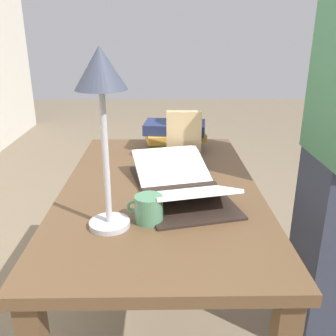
{
  "coord_description": "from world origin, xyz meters",
  "views": [
    {
      "loc": [
        -1.29,
        -0.01,
        1.29
      ],
      "look_at": [
        -0.03,
        -0.03,
        0.82
      ],
      "focal_mm": 40.0,
      "sensor_mm": 36.0,
      "label": 1
    }
  ],
  "objects_px": {
    "book_stack_tall": "(175,135)",
    "coffee_mug": "(148,209)",
    "open_book": "(180,184)",
    "book_standing_upright": "(184,138)",
    "reading_lamp": "(101,90)"
  },
  "relations": [
    {
      "from": "open_book",
      "to": "book_stack_tall",
      "type": "relative_size",
      "value": 1.91
    },
    {
      "from": "book_stack_tall",
      "to": "book_standing_upright",
      "type": "relative_size",
      "value": 1.34
    },
    {
      "from": "open_book",
      "to": "book_standing_upright",
      "type": "distance_m",
      "value": 0.31
    },
    {
      "from": "book_standing_upright",
      "to": "reading_lamp",
      "type": "bearing_deg",
      "value": 157.05
    },
    {
      "from": "book_standing_upright",
      "to": "open_book",
      "type": "bearing_deg",
      "value": 175.59
    },
    {
      "from": "book_standing_upright",
      "to": "book_stack_tall",
      "type": "bearing_deg",
      "value": 9.61
    },
    {
      "from": "book_stack_tall",
      "to": "open_book",
      "type": "bearing_deg",
      "value": -179.82
    },
    {
      "from": "book_stack_tall",
      "to": "reading_lamp",
      "type": "relative_size",
      "value": 0.6
    },
    {
      "from": "open_book",
      "to": "book_stack_tall",
      "type": "distance_m",
      "value": 0.51
    },
    {
      "from": "open_book",
      "to": "coffee_mug",
      "type": "bearing_deg",
      "value": 142.06
    },
    {
      "from": "reading_lamp",
      "to": "book_stack_tall",
      "type": "bearing_deg",
      "value": -15.89
    },
    {
      "from": "book_standing_upright",
      "to": "coffee_mug",
      "type": "relative_size",
      "value": 2.01
    },
    {
      "from": "open_book",
      "to": "coffee_mug",
      "type": "height_order",
      "value": "open_book"
    },
    {
      "from": "book_stack_tall",
      "to": "coffee_mug",
      "type": "height_order",
      "value": "book_stack_tall"
    },
    {
      "from": "open_book",
      "to": "book_standing_upright",
      "type": "xyz_separation_m",
      "value": [
        0.3,
        -0.03,
        0.09
      ]
    }
  ]
}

